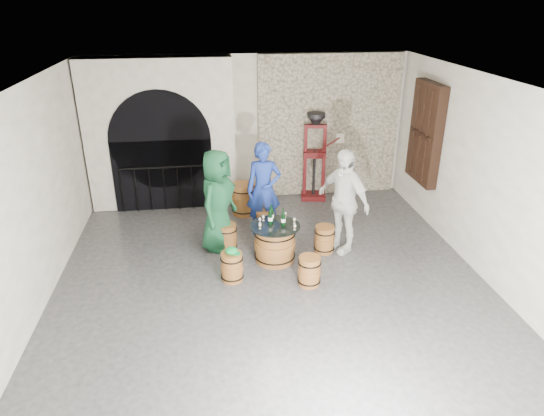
{
  "coord_description": "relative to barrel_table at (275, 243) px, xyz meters",
  "views": [
    {
      "loc": [
        -0.92,
        -6.5,
        4.35
      ],
      "look_at": [
        0.09,
        0.86,
        1.05
      ],
      "focal_mm": 32.0,
      "sensor_mm": 36.0,
      "label": 1
    }
  ],
  "objects": [
    {
      "name": "ground",
      "position": [
        -0.15,
        -0.93,
        -0.34
      ],
      "size": [
        8.0,
        8.0,
        0.0
      ],
      "primitive_type": "plane",
      "color": "#2F2F32",
      "rests_on": "ground"
    },
    {
      "name": "wall_back",
      "position": [
        -0.15,
        3.07,
        1.26
      ],
      "size": [
        8.0,
        0.0,
        8.0
      ],
      "primitive_type": "plane",
      "rotation": [
        1.57,
        0.0,
        0.0
      ],
      "color": "silver",
      "rests_on": "ground"
    },
    {
      "name": "wall_front",
      "position": [
        -0.15,
        -4.93,
        1.26
      ],
      "size": [
        8.0,
        0.0,
        8.0
      ],
      "primitive_type": "plane",
      "rotation": [
        -1.57,
        0.0,
        0.0
      ],
      "color": "silver",
      "rests_on": "ground"
    },
    {
      "name": "wall_left",
      "position": [
        -3.65,
        -0.93,
        1.26
      ],
      "size": [
        0.0,
        8.0,
        8.0
      ],
      "primitive_type": "plane",
      "rotation": [
        1.57,
        0.0,
        1.57
      ],
      "color": "silver",
      "rests_on": "ground"
    },
    {
      "name": "wall_right",
      "position": [
        3.35,
        -0.93,
        1.26
      ],
      "size": [
        0.0,
        8.0,
        8.0
      ],
      "primitive_type": "plane",
      "rotation": [
        1.57,
        0.0,
        -1.57
      ],
      "color": "silver",
      "rests_on": "ground"
    },
    {
      "name": "ceiling",
      "position": [
        -0.15,
        -0.93,
        2.86
      ],
      "size": [
        8.0,
        8.0,
        0.0
      ],
      "primitive_type": "plane",
      "rotation": [
        3.14,
        0.0,
        0.0
      ],
      "color": "beige",
      "rests_on": "wall_back"
    },
    {
      "name": "stone_facing_panel",
      "position": [
        1.65,
        3.01,
        1.26
      ],
      "size": [
        3.2,
        0.12,
        3.18
      ],
      "primitive_type": "cube",
      "color": "#B2A68D",
      "rests_on": "ground"
    },
    {
      "name": "arched_opening",
      "position": [
        -2.05,
        2.81,
        1.24
      ],
      "size": [
        3.1,
        0.6,
        3.19
      ],
      "color": "silver",
      "rests_on": "ground"
    },
    {
      "name": "shuttered_window",
      "position": [
        3.23,
        1.47,
        1.46
      ],
      "size": [
        0.23,
        1.1,
        2.0
      ],
      "color": "black",
      "rests_on": "wall_right"
    },
    {
      "name": "barrel_table",
      "position": [
        0.0,
        0.0,
        0.0
      ],
      "size": [
        0.88,
        0.88,
        0.68
      ],
      "color": "brown",
      "rests_on": "ground"
    },
    {
      "name": "barrel_stool_left",
      "position": [
        -0.81,
        0.52,
        -0.09
      ],
      "size": [
        0.38,
        0.38,
        0.5
      ],
      "color": "brown",
      "rests_on": "ground"
    },
    {
      "name": "barrel_stool_far",
      "position": [
        -0.05,
        0.96,
        -0.09
      ],
      "size": [
        0.38,
        0.38,
        0.5
      ],
      "color": "brown",
      "rests_on": "ground"
    },
    {
      "name": "barrel_stool_right",
      "position": [
        0.94,
        0.19,
        -0.09
      ],
      "size": [
        0.38,
        0.38,
        0.5
      ],
      "color": "brown",
      "rests_on": "ground"
    },
    {
      "name": "barrel_stool_near_right",
      "position": [
        0.44,
        -0.85,
        -0.09
      ],
      "size": [
        0.38,
        0.38,
        0.5
      ],
      "color": "brown",
      "rests_on": "ground"
    },
    {
      "name": "barrel_stool_near_left",
      "position": [
        -0.79,
        -0.55,
        -0.09
      ],
      "size": [
        0.38,
        0.38,
        0.5
      ],
      "color": "brown",
      "rests_on": "ground"
    },
    {
      "name": "green_cap",
      "position": [
        -0.78,
        -0.55,
        0.21
      ],
      "size": [
        0.25,
        0.2,
        0.11
      ],
      "color": "#0B7B34",
      "rests_on": "barrel_stool_near_left"
    },
    {
      "name": "person_green",
      "position": [
        -0.95,
        0.6,
        0.61
      ],
      "size": [
        0.98,
        1.1,
        1.89
      ],
      "primitive_type": "imported",
      "rotation": [
        0.0,
        0.0,
        1.05
      ],
      "color": "#134528",
      "rests_on": "ground"
    },
    {
      "name": "person_blue",
      "position": [
        -0.06,
        1.12,
        0.58
      ],
      "size": [
        0.69,
        0.47,
        1.83
      ],
      "primitive_type": "imported",
      "rotation": [
        0.0,
        0.0,
        -0.05
      ],
      "color": "navy",
      "rests_on": "ground"
    },
    {
      "name": "person_white",
      "position": [
        1.27,
        0.26,
        0.63
      ],
      "size": [
        1.01,
        1.2,
        1.93
      ],
      "primitive_type": "imported",
      "rotation": [
        0.0,
        0.0,
        -0.99
      ],
      "color": "silver",
      "rests_on": "ground"
    },
    {
      "name": "wine_bottle_left",
      "position": [
        -0.07,
        0.06,
        0.48
      ],
      "size": [
        0.08,
        0.08,
        0.32
      ],
      "color": "black",
      "rests_on": "barrel_table"
    },
    {
      "name": "wine_bottle_center",
      "position": [
        0.14,
        -0.02,
        0.48
      ],
      "size": [
        0.08,
        0.08,
        0.32
      ],
      "color": "black",
      "rests_on": "barrel_table"
    },
    {
      "name": "wine_bottle_right",
      "position": [
        -0.03,
        0.17,
        0.48
      ],
      "size": [
        0.08,
        0.08,
        0.32
      ],
      "color": "black",
      "rests_on": "barrel_table"
    },
    {
      "name": "tasting_glass_a",
      "position": [
        -0.27,
        -0.09,
        0.39
      ],
      "size": [
        0.05,
        0.05,
        0.1
      ],
      "primitive_type": null,
      "color": "orange",
      "rests_on": "barrel_table"
    },
    {
      "name": "tasting_glass_b",
      "position": [
        0.35,
        0.04,
        0.39
      ],
      "size": [
        0.05,
        0.05,
        0.1
      ],
      "primitive_type": null,
      "color": "orange",
      "rests_on": "barrel_table"
    },
    {
      "name": "tasting_glass_c",
      "position": [
        -0.17,
        0.22,
        0.39
      ],
      "size": [
        0.05,
        0.05,
        0.1
      ],
      "primitive_type": null,
      "color": "orange",
      "rests_on": "barrel_table"
    },
    {
      "name": "tasting_glass_d",
      "position": [
        0.23,
        0.31,
        0.39
      ],
      "size": [
        0.05,
        0.05,
        0.1
      ],
      "primitive_type": null,
      "color": "orange",
      "rests_on": "barrel_table"
    },
    {
      "name": "tasting_glass_e",
      "position": [
        0.31,
        -0.21,
        0.39
      ],
      "size": [
        0.05,
        0.05,
        0.1
      ],
      "primitive_type": null,
      "color": "orange",
      "rests_on": "barrel_table"
    },
    {
      "name": "tasting_glass_f",
      "position": [
        -0.24,
        0.13,
        0.39
      ],
      "size": [
        0.05,
        0.05,
        0.1
      ],
      "primitive_type": null,
      "color": "orange",
      "rests_on": "barrel_table"
    },
    {
      "name": "side_barrel",
      "position": [
        -0.38,
        2.05,
        0.01
      ],
      "size": [
        0.52,
        0.52,
        0.69
      ],
      "rotation": [
        0.0,
        0.0,
        -0.07
      ],
      "color": "brown",
      "rests_on": "ground"
    },
    {
      "name": "corking_press",
      "position": [
        1.29,
        2.7,
        0.82
      ],
      "size": [
        0.83,
        0.53,
        1.99
      ],
      "rotation": [
        0.0,
        0.0,
        -0.18
      ],
      "color": "#550E0F",
      "rests_on": "ground"
    },
    {
      "name": "control_box",
      "position": [
        1.9,
        2.93,
        1.01
      ],
      "size": [
        0.18,
        0.1,
        0.22
      ],
      "primitive_type": "cube",
      "color": "silver",
      "rests_on": "wall_back"
    }
  ]
}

